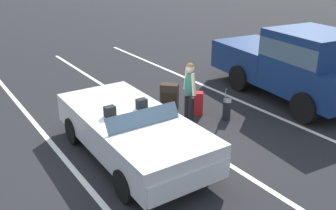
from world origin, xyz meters
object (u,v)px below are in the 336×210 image
object	(u,v)px
suitcase_medium_bright	(195,103)
suitcase_small_carryon	(227,109)
suitcase_large_black	(169,97)
convertible_car	(137,135)
traveler_person	(190,92)
parked_pickup_truck_near	(297,63)

from	to	relation	value
suitcase_medium_bright	suitcase_small_carryon	xyz separation A→B (m)	(0.68, 0.50, -0.06)
suitcase_large_black	suitcase_medium_bright	xyz separation A→B (m)	(0.65, 0.39, -0.06)
suitcase_medium_bright	suitcase_small_carryon	size ratio (longest dim) A/B	0.77
convertible_car	suitcase_medium_bright	distance (m)	2.77
traveler_person	convertible_car	bearing A→B (deg)	31.75
suitcase_large_black	parked_pickup_truck_near	xyz separation A→B (m)	(1.45, 3.42, 0.74)
suitcase_large_black	parked_pickup_truck_near	world-z (taller)	parked_pickup_truck_near
suitcase_medium_bright	suitcase_large_black	bearing A→B (deg)	67.34
suitcase_small_carryon	convertible_car	bearing A→B (deg)	-124.50
traveler_person	suitcase_small_carryon	bearing A→B (deg)	-174.44
convertible_car	suitcase_small_carryon	xyz separation A→B (m)	(-0.50, 2.99, -0.33)
traveler_person	suitcase_medium_bright	bearing A→B (deg)	-126.70
suitcase_medium_bright	traveler_person	distance (m)	1.04
suitcase_small_carryon	traveler_person	distance (m)	1.33
suitcase_medium_bright	parked_pickup_truck_near	bearing A→B (deg)	-67.89
suitcase_large_black	parked_pickup_truck_near	bearing A→B (deg)	113.52
suitcase_medium_bright	suitcase_small_carryon	world-z (taller)	suitcase_small_carryon
suitcase_large_black	suitcase_medium_bright	bearing A→B (deg)	77.04
convertible_car	suitcase_large_black	xyz separation A→B (m)	(-1.84, 2.10, -0.22)
suitcase_medium_bright	parked_pickup_truck_near	xyz separation A→B (m)	(0.79, 3.03, 0.80)
suitcase_small_carryon	suitcase_large_black	bearing A→B (deg)	169.62
traveler_person	parked_pickup_truck_near	size ratio (longest dim) A/B	0.32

